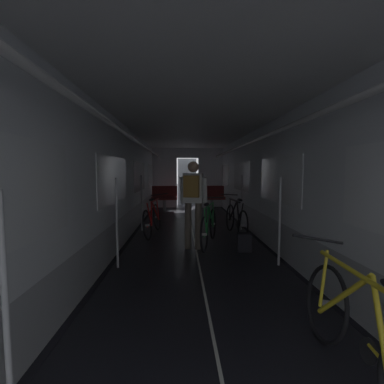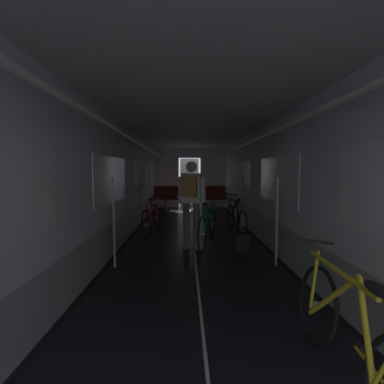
{
  "view_description": "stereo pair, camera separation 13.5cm",
  "coord_description": "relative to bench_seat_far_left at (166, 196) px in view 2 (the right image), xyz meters",
  "views": [
    {
      "loc": [
        -0.29,
        -1.97,
        1.5
      ],
      "look_at": [
        0.0,
        4.76,
        0.97
      ],
      "focal_mm": 24.83,
      "sensor_mm": 36.0,
      "label": 1
    },
    {
      "loc": [
        -0.16,
        -1.97,
        1.5
      ],
      "look_at": [
        0.0,
        4.76,
        0.97
      ],
      "focal_mm": 24.83,
      "sensor_mm": 36.0,
      "label": 2
    }
  ],
  "objects": [
    {
      "name": "bicycle_black",
      "position": [
        1.9,
        -4.0,
        -0.18
      ],
      "size": [
        0.44,
        1.69,
        0.94
      ],
      "color": "black",
      "rests_on": "ground"
    },
    {
      "name": "bicycle_green_in_aisle",
      "position": [
        1.18,
        -4.77,
        -0.18
      ],
      "size": [
        0.63,
        1.64,
        0.94
      ],
      "color": "black",
      "rests_on": "ground"
    },
    {
      "name": "bicycle_red",
      "position": [
        -0.05,
        -3.83,
        -0.19
      ],
      "size": [
        0.51,
        1.69,
        0.95
      ],
      "color": "black",
      "rests_on": "ground"
    },
    {
      "name": "train_car_shell",
      "position": [
        0.9,
        -4.47,
        1.13
      ],
      "size": [
        3.14,
        12.34,
        2.57
      ],
      "color": "black",
      "rests_on": "ground"
    },
    {
      "name": "bench_seat_far_right",
      "position": [
        1.8,
        0.0,
        0.0
      ],
      "size": [
        0.98,
        0.51,
        0.95
      ],
      "color": "gray",
      "rests_on": "ground"
    },
    {
      "name": "backpack_on_floor",
      "position": [
        1.8,
        -5.21,
        -0.4
      ],
      "size": [
        0.28,
        0.23,
        0.34
      ],
      "primitive_type": "cube",
      "rotation": [
        0.0,
        0.0,
        -0.11
      ],
      "color": "black",
      "rests_on": "ground"
    },
    {
      "name": "bench_seat_far_left",
      "position": [
        0.0,
        0.0,
        0.0
      ],
      "size": [
        0.98,
        0.51,
        0.95
      ],
      "color": "gray",
      "rests_on": "ground"
    },
    {
      "name": "person_cyclist_aisle",
      "position": [
        0.85,
        -5.03,
        0.45
      ],
      "size": [
        0.56,
        0.45,
        1.69
      ],
      "color": "brown",
      "rests_on": "ground"
    },
    {
      "name": "ground_plane",
      "position": [
        0.9,
        -8.07,
        -0.57
      ],
      "size": [
        60.0,
        60.0,
        0.0
      ],
      "primitive_type": "plane",
      "color": "black"
    },
    {
      "name": "bicycle_yellow",
      "position": [
        1.86,
        -8.35,
        -0.19
      ],
      "size": [
        0.44,
        1.69,
        0.96
      ],
      "color": "black",
      "rests_on": "ground"
    }
  ]
}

